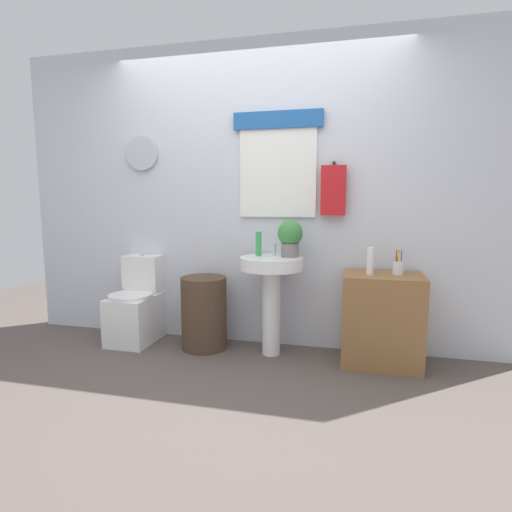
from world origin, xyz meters
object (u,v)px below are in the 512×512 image
object	(u,v)px
pedestal_sink	(271,282)
wooden_cabinet	(382,320)
potted_plant	(290,237)
lotion_bottle	(370,261)
laundry_hamper	(204,313)
toilet	(137,308)
toothbrush_cup	(398,267)
soap_bottle	(259,244)

from	to	relation	value
pedestal_sink	wooden_cabinet	world-z (taller)	pedestal_sink
potted_plant	lotion_bottle	world-z (taller)	potted_plant
laundry_hamper	potted_plant	size ratio (longest dim) A/B	2.10
potted_plant	toilet	bearing A→B (deg)	-178.88
potted_plant	toothbrush_cup	world-z (taller)	potted_plant
wooden_cabinet	toothbrush_cup	bearing A→B (deg)	11.00
toilet	soap_bottle	bearing A→B (deg)	0.88
laundry_hamper	lotion_bottle	xyz separation A→B (m)	(1.36, -0.04, 0.50)
soap_bottle	toothbrush_cup	bearing A→B (deg)	-1.56
pedestal_sink	lotion_bottle	world-z (taller)	lotion_bottle
pedestal_sink	toothbrush_cup	distance (m)	0.99
laundry_hamper	soap_bottle	distance (m)	0.76
laundry_hamper	pedestal_sink	world-z (taller)	pedestal_sink
pedestal_sink	toilet	bearing A→B (deg)	178.50
laundry_hamper	potted_plant	xyz separation A→B (m)	(0.73, 0.06, 0.67)
pedestal_sink	wooden_cabinet	distance (m)	0.91
wooden_cabinet	soap_bottle	distance (m)	1.14
laundry_hamper	lotion_bottle	bearing A→B (deg)	-1.69
laundry_hamper	wooden_cabinet	xyz separation A→B (m)	(1.46, 0.00, 0.05)
wooden_cabinet	pedestal_sink	bearing A→B (deg)	180.00
pedestal_sink	potted_plant	bearing A→B (deg)	23.20
lotion_bottle	soap_bottle	bearing A→B (deg)	174.21
toothbrush_cup	wooden_cabinet	bearing A→B (deg)	-169.00
toilet	wooden_cabinet	bearing A→B (deg)	-0.88
laundry_hamper	toothbrush_cup	size ratio (longest dim) A/B	3.34
wooden_cabinet	toothbrush_cup	size ratio (longest dim) A/B	3.83
pedestal_sink	lotion_bottle	bearing A→B (deg)	-2.98
laundry_hamper	potted_plant	world-z (taller)	potted_plant
lotion_bottle	laundry_hamper	bearing A→B (deg)	178.31
toilet	pedestal_sink	distance (m)	1.29
potted_plant	lotion_bottle	xyz separation A→B (m)	(0.63, -0.10, -0.16)
pedestal_sink	wooden_cabinet	size ratio (longest dim) A/B	1.14
potted_plant	toothbrush_cup	distance (m)	0.86
wooden_cabinet	soap_bottle	size ratio (longest dim) A/B	3.57
laundry_hamper	pedestal_sink	bearing A→B (deg)	0.00
wooden_cabinet	lotion_bottle	distance (m)	0.47
soap_bottle	toothbrush_cup	distance (m)	1.11
toilet	wooden_cabinet	size ratio (longest dim) A/B	1.10
toilet	laundry_hamper	world-z (taller)	toilet
lotion_bottle	toothbrush_cup	world-z (taller)	lotion_bottle
toilet	soap_bottle	distance (m)	1.28
soap_bottle	lotion_bottle	bearing A→B (deg)	-5.79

